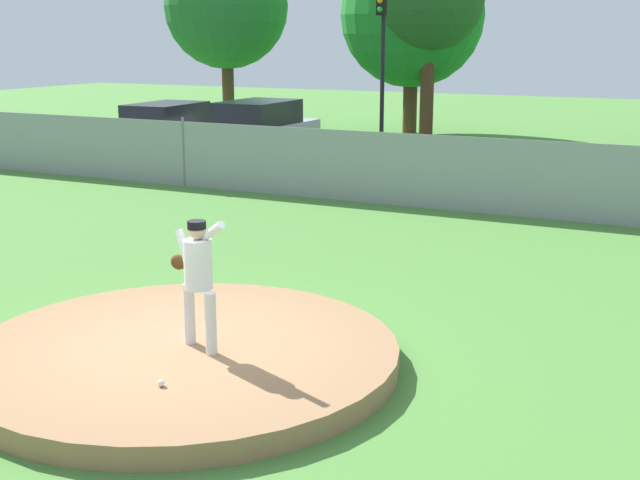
{
  "coord_description": "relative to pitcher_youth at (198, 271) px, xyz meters",
  "views": [
    {
      "loc": [
        5.49,
        -7.67,
        3.77
      ],
      "look_at": [
        0.53,
        2.58,
        1.0
      ],
      "focal_mm": 47.67,
      "sensor_mm": 36.0,
      "label": 1
    }
  ],
  "objects": [
    {
      "name": "ground_plane",
      "position": [
        -0.25,
        6.0,
        -1.18
      ],
      "size": [
        80.0,
        80.0,
        0.0
      ],
      "primitive_type": "plane",
      "color": "#4C8438"
    },
    {
      "name": "asphalt_strip",
      "position": [
        -0.25,
        14.5,
        -1.17
      ],
      "size": [
        44.0,
        7.0,
        0.01
      ],
      "primitive_type": "cube",
      "color": "#2B2B2D",
      "rests_on": "ground_plane"
    },
    {
      "name": "pitchers_mound",
      "position": [
        -0.25,
        0.0,
        -1.05
      ],
      "size": [
        5.03,
        5.03,
        0.25
      ],
      "primitive_type": "cylinder",
      "color": "#99704C",
      "rests_on": "ground_plane"
    },
    {
      "name": "pitcher_youth",
      "position": [
        0.0,
        0.0,
        0.0
      ],
      "size": [
        0.82,
        0.32,
        1.56
      ],
      "color": "silver",
      "rests_on": "pitchers_mound"
    },
    {
      "name": "baseball",
      "position": [
        0.25,
        -1.08,
        -0.89
      ],
      "size": [
        0.07,
        0.07,
        0.07
      ],
      "primitive_type": "sphere",
      "color": "white",
      "rests_on": "pitchers_mound"
    },
    {
      "name": "chainlink_fence",
      "position": [
        -0.25,
        10.0,
        -0.36
      ],
      "size": [
        34.51,
        0.07,
        1.74
      ],
      "color": "gray",
      "rests_on": "ground_plane"
    },
    {
      "name": "parked_car_white",
      "position": [
        -10.77,
        14.29,
        -0.38
      ],
      "size": [
        1.99,
        4.78,
        1.66
      ],
      "color": "silver",
      "rests_on": "ground_plane"
    },
    {
      "name": "parked_car_silver",
      "position": [
        -7.71,
        14.75,
        -0.32
      ],
      "size": [
        1.97,
        4.76,
        1.8
      ],
      "color": "#B7BABF",
      "rests_on": "ground_plane"
    },
    {
      "name": "traffic_cone_orange",
      "position": [
        -2.42,
        13.15,
        -0.92
      ],
      "size": [
        0.4,
        0.4,
        0.55
      ],
      "color": "orange",
      "rests_on": "asphalt_strip"
    },
    {
      "name": "traffic_light_near",
      "position": [
        -5.21,
        18.48,
        2.38
      ],
      "size": [
        0.28,
        0.46,
        5.24
      ],
      "color": "black",
      "rests_on": "ground_plane"
    },
    {
      "name": "tree_tall_centre",
      "position": [
        -13.53,
        22.42,
        3.65
      ],
      "size": [
        4.98,
        4.98,
        7.34
      ],
      "color": "#4C331E",
      "rests_on": "ground_plane"
    },
    {
      "name": "tree_broad_left",
      "position": [
        -6.1,
        23.74,
        3.27
      ],
      "size": [
        5.45,
        5.45,
        7.19
      ],
      "color": "#4C331E",
      "rests_on": "ground_plane"
    }
  ]
}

